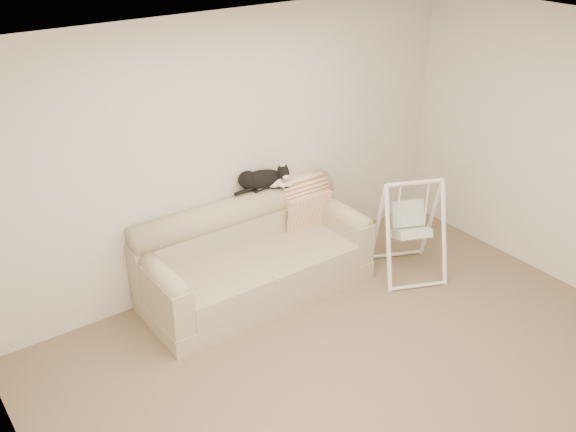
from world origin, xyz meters
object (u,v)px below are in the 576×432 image
at_px(remote_a, 261,189).
at_px(remote_b, 280,186).
at_px(tuxedo_cat, 262,179).
at_px(baby_swing, 410,227).
at_px(sofa, 252,258).

xyz_separation_m(remote_a, remote_b, (0.18, -0.06, -0.00)).
bearing_deg(remote_b, tuxedo_cat, 158.78).
bearing_deg(baby_swing, remote_b, 139.81).
relative_size(remote_a, remote_b, 1.08).
distance_m(sofa, tuxedo_cat, 0.77).
height_order(tuxedo_cat, baby_swing, tuxedo_cat).
height_order(remote_a, tuxedo_cat, tuxedo_cat).
bearing_deg(baby_swing, sofa, 156.20).
relative_size(sofa, remote_b, 12.77).
relative_size(remote_b, baby_swing, 0.17).
distance_m(sofa, remote_b, 0.75).
height_order(remote_a, remote_b, remote_a).
bearing_deg(baby_swing, remote_a, 142.62).
bearing_deg(tuxedo_cat, sofa, -139.39).
xyz_separation_m(sofa, baby_swing, (1.45, -0.64, 0.16)).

